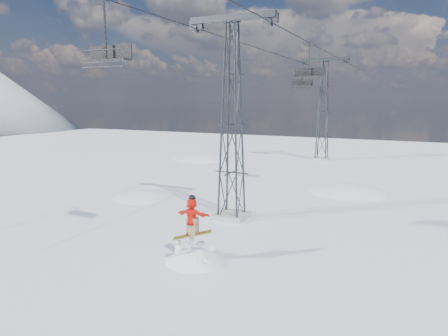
{
  "coord_description": "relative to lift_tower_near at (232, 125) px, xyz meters",
  "views": [
    {
      "loc": [
        10.09,
        -12.62,
        6.91
      ],
      "look_at": [
        2.29,
        3.84,
        3.76
      ],
      "focal_mm": 32.0,
      "sensor_mm": 36.0,
      "label": 1
    }
  ],
  "objects": [
    {
      "name": "ground",
      "position": [
        -0.8,
        -8.0,
        -5.47
      ],
      "size": [
        120.0,
        120.0,
        0.0
      ],
      "primitive_type": "plane",
      "color": "white",
      "rests_on": "ground"
    },
    {
      "name": "haul_cables",
      "position": [
        0.0,
        11.5,
        5.38
      ],
      "size": [
        4.46,
        51.0,
        0.06
      ],
      "color": "black",
      "rests_on": "ground"
    },
    {
      "name": "lift_tower_far",
      "position": [
        0.0,
        25.0,
        0.0
      ],
      "size": [
        5.2,
        1.8,
        11.43
      ],
      "color": "#999999",
      "rests_on": "ground"
    },
    {
      "name": "snow_terrain",
      "position": [
        -5.57,
        13.24,
        -15.06
      ],
      "size": [
        39.0,
        37.0,
        22.0
      ],
      "color": "white",
      "rests_on": "ground"
    },
    {
      "name": "lift_chair_mid",
      "position": [
        2.2,
        8.53,
        3.29
      ],
      "size": [
        2.11,
        0.61,
        2.61
      ],
      "color": "black",
      "rests_on": "ground"
    },
    {
      "name": "lift_chair_extra",
      "position": [
        -2.2,
        23.97,
        3.18
      ],
      "size": [
        2.22,
        0.64,
        2.75
      ],
      "color": "black",
      "rests_on": "ground"
    },
    {
      "name": "lift_chair_far",
      "position": [
        -2.2,
        23.42,
        3.21
      ],
      "size": [
        2.19,
        0.63,
        2.72
      ],
      "color": "black",
      "rests_on": "ground"
    },
    {
      "name": "lift_tower_near",
      "position": [
        0.0,
        0.0,
        0.0
      ],
      "size": [
        5.2,
        1.8,
        11.43
      ],
      "color": "#999999",
      "rests_on": "ground"
    },
    {
      "name": "snowboarder_jump",
      "position": [
        1.19,
        -6.36,
        -7.1
      ],
      "size": [
        4.4,
        4.4,
        6.94
      ],
      "color": "white",
      "rests_on": "ground"
    },
    {
      "name": "lift_chair_near",
      "position": [
        -2.2,
        -7.47,
        3.23
      ],
      "size": [
        2.17,
        0.62,
        2.69
      ],
      "color": "black",
      "rests_on": "ground"
    }
  ]
}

